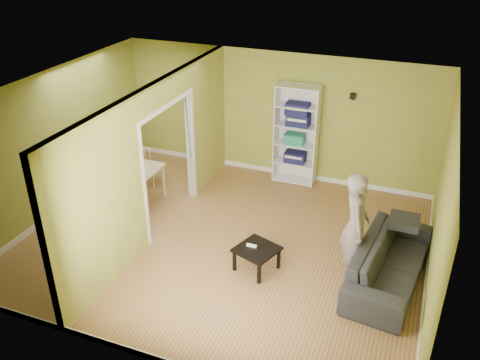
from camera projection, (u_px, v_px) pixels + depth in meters
name	position (u px, v px, depth m)	size (l,w,h in m)	color
room_shell	(224.00, 172.00, 8.03)	(6.50, 6.50, 6.50)	#9C7947
partition	(157.00, 160.00, 8.41)	(0.22, 5.50, 2.60)	#A6AC36
wall_speaker	(353.00, 96.00, 9.49)	(0.10, 0.10, 0.10)	black
sofa	(391.00, 257.00, 7.50)	(0.97, 2.26, 0.86)	#333334
person	(357.00, 217.00, 7.39)	(0.57, 0.73, 2.00)	slate
bookshelf	(297.00, 134.00, 10.15)	(0.86, 0.37, 2.04)	white
paper_box_navy_a	(295.00, 157.00, 10.33)	(0.42, 0.27, 0.21)	navy
paper_box_teal	(294.00, 139.00, 10.16)	(0.40, 0.26, 0.20)	teal
paper_box_navy_b	(298.00, 120.00, 9.95)	(0.44, 0.29, 0.23)	#191F4A
paper_box_navy_c	(298.00, 108.00, 9.85)	(0.45, 0.29, 0.23)	navy
coffee_table	(257.00, 251.00, 7.79)	(0.58, 0.58, 0.39)	black
game_controller	(252.00, 246.00, 7.79)	(0.16, 0.04, 0.03)	white
dining_table	(130.00, 170.00, 9.59)	(1.13, 0.75, 0.71)	tan
chair_left	(97.00, 174.00, 9.84)	(0.41, 0.41, 0.89)	tan
chair_near	(119.00, 191.00, 9.19)	(0.43, 0.43, 0.94)	tan
chair_far	(151.00, 165.00, 10.22)	(0.41, 0.41, 0.89)	tan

